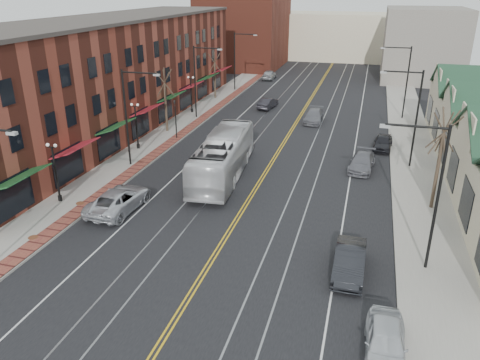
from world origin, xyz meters
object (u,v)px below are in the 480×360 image
Objects in this scene: parked_car_b at (350,261)px; parked_car_d at (383,142)px; parked_suv at (119,200)px; parked_car_a at (386,342)px; parked_car_c at (362,162)px; transit_bus at (223,157)px.

parked_car_d is (1.80, 21.78, -0.07)m from parked_car_b.
parked_car_a is (17.44, -9.37, -0.07)m from parked_suv.
parked_car_d reaches higher than parked_car_c.
parked_car_a is at bearing 121.34° from transit_bus.
parked_car_c is (10.72, 4.59, -1.04)m from transit_bus.
transit_bus is at bearing -120.50° from parked_suv.
transit_bus is 11.70m from parked_car_c.
parked_car_a is 0.91× the size of parked_car_c.
parked_car_b is at bearing -89.74° from parked_car_d.
parked_suv is (-5.02, -7.73, -0.93)m from transit_bus.
transit_bus is at bearing 133.58° from parked_car_b.
parked_car_b reaches higher than parked_car_d.
parked_car_c is at bearing 94.31° from parked_car_a.
parked_car_b is (10.62, -11.30, -0.96)m from transit_bus.
parked_suv is 1.22× the size of parked_car_c.
parked_car_a is at bearing -72.42° from parked_car_b.
parked_car_d is (17.44, 18.21, -0.10)m from parked_suv.
parked_car_a is at bearing 154.27° from parked_suv.
parked_suv is 19.80m from parked_car_a.
parked_car_d is (1.70, 5.90, 0.01)m from parked_car_c.
transit_bus is 2.71× the size of parked_car_b.
parked_car_d is (12.42, 10.48, -1.03)m from transit_bus.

